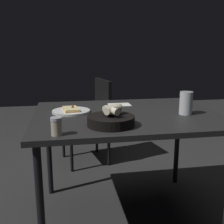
% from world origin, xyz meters
% --- Properties ---
extents(ground, '(8.00, 8.00, 0.00)m').
position_xyz_m(ground, '(0.00, 0.00, 0.00)').
color(ground, '#2D2D2D').
extents(dining_table, '(1.20, 0.92, 0.75)m').
position_xyz_m(dining_table, '(0.00, 0.00, 0.69)').
color(dining_table, black).
rests_on(dining_table, ground).
extents(pizza_plate, '(0.25, 0.25, 0.04)m').
position_xyz_m(pizza_plate, '(0.36, -0.08, 0.76)').
color(pizza_plate, white).
rests_on(pizza_plate, dining_table).
extents(bread_basket, '(0.26, 0.26, 0.11)m').
position_xyz_m(bread_basket, '(0.15, 0.27, 0.78)').
color(bread_basket, black).
rests_on(bread_basket, dining_table).
extents(beer_glass, '(0.08, 0.08, 0.14)m').
position_xyz_m(beer_glass, '(-0.36, 0.10, 0.81)').
color(beer_glass, silver).
rests_on(beer_glass, dining_table).
extents(pepper_shaker, '(0.06, 0.06, 0.09)m').
position_xyz_m(pepper_shaker, '(0.44, 0.39, 0.79)').
color(pepper_shaker, '#BFB299').
rests_on(pepper_shaker, dining_table).
extents(napkin, '(0.16, 0.12, 0.00)m').
position_xyz_m(napkin, '(0.00, -0.26, 0.75)').
color(napkin, white).
rests_on(napkin, dining_table).
extents(chair_near, '(0.52, 0.52, 0.85)m').
position_xyz_m(chair_near, '(0.13, -1.02, 0.49)').
color(chair_near, '#282828').
rests_on(chair_near, ground).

